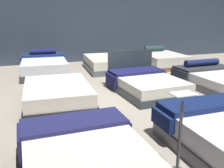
{
  "coord_description": "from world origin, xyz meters",
  "views": [
    {
      "loc": [
        -1.65,
        -5.16,
        1.91
      ],
      "look_at": [
        0.12,
        0.02,
        0.4
      ],
      "focal_mm": 40.19,
      "sensor_mm": 36.0,
      "label": 1
    }
  ],
  "objects_px": {
    "bed_9": "(44,66)",
    "bed_5": "(57,93)",
    "bed_6": "(146,84)",
    "bed_1": "(87,165)",
    "bed_10": "(107,63)",
    "price_sign": "(179,144)",
    "bed_7": "(216,78)",
    "bed_11": "(162,60)"
  },
  "relations": [
    {
      "from": "bed_6",
      "to": "price_sign",
      "type": "xyz_separation_m",
      "value": [
        -1.15,
        -3.22,
        0.18
      ]
    },
    {
      "from": "bed_1",
      "to": "bed_10",
      "type": "xyz_separation_m",
      "value": [
        2.14,
        5.93,
        -0.01
      ]
    },
    {
      "from": "bed_1",
      "to": "bed_5",
      "type": "distance_m",
      "value": 2.97
    },
    {
      "from": "bed_10",
      "to": "bed_11",
      "type": "height_order",
      "value": "bed_11"
    },
    {
      "from": "bed_9",
      "to": "bed_6",
      "type": "bearing_deg",
      "value": -48.73
    },
    {
      "from": "bed_6",
      "to": "bed_7",
      "type": "bearing_deg",
      "value": -6.11
    },
    {
      "from": "bed_10",
      "to": "bed_11",
      "type": "xyz_separation_m",
      "value": [
        2.2,
        -0.07,
        0.02
      ]
    },
    {
      "from": "bed_1",
      "to": "bed_6",
      "type": "relative_size",
      "value": 1.02
    },
    {
      "from": "bed_1",
      "to": "bed_9",
      "type": "relative_size",
      "value": 1.0
    },
    {
      "from": "bed_9",
      "to": "bed_10",
      "type": "xyz_separation_m",
      "value": [
        2.18,
        0.03,
        -0.04
      ]
    },
    {
      "from": "price_sign",
      "to": "bed_6",
      "type": "bearing_deg",
      "value": 70.41
    },
    {
      "from": "price_sign",
      "to": "bed_5",
      "type": "bearing_deg",
      "value": 108.81
    },
    {
      "from": "bed_1",
      "to": "price_sign",
      "type": "xyz_separation_m",
      "value": [
        1.1,
        -0.19,
        0.17
      ]
    },
    {
      "from": "bed_6",
      "to": "price_sign",
      "type": "relative_size",
      "value": 1.98
    },
    {
      "from": "bed_1",
      "to": "price_sign",
      "type": "bearing_deg",
      "value": -11.21
    },
    {
      "from": "bed_5",
      "to": "bed_7",
      "type": "distance_m",
      "value": 4.33
    },
    {
      "from": "bed_5",
      "to": "bed_9",
      "type": "bearing_deg",
      "value": 93.62
    },
    {
      "from": "bed_10",
      "to": "price_sign",
      "type": "relative_size",
      "value": 2.01
    },
    {
      "from": "bed_9",
      "to": "bed_7",
      "type": "bearing_deg",
      "value": -31.45
    },
    {
      "from": "bed_11",
      "to": "bed_1",
      "type": "bearing_deg",
      "value": -125.21
    },
    {
      "from": "bed_10",
      "to": "price_sign",
      "type": "height_order",
      "value": "price_sign"
    },
    {
      "from": "bed_5",
      "to": "bed_6",
      "type": "relative_size",
      "value": 1.01
    },
    {
      "from": "bed_10",
      "to": "bed_5",
      "type": "bearing_deg",
      "value": -122.59
    },
    {
      "from": "bed_7",
      "to": "price_sign",
      "type": "distance_m",
      "value": 4.51
    },
    {
      "from": "bed_5",
      "to": "bed_11",
      "type": "relative_size",
      "value": 1.07
    },
    {
      "from": "bed_1",
      "to": "bed_10",
      "type": "height_order",
      "value": "bed_1"
    },
    {
      "from": "bed_7",
      "to": "price_sign",
      "type": "xyz_separation_m",
      "value": [
        -3.25,
        -3.11,
        0.19
      ]
    },
    {
      "from": "bed_7",
      "to": "bed_10",
      "type": "distance_m",
      "value": 3.73
    },
    {
      "from": "bed_5",
      "to": "bed_10",
      "type": "relative_size",
      "value": 0.99
    },
    {
      "from": "bed_6",
      "to": "bed_9",
      "type": "distance_m",
      "value": 3.67
    },
    {
      "from": "bed_10",
      "to": "price_sign",
      "type": "distance_m",
      "value": 6.21
    },
    {
      "from": "bed_9",
      "to": "bed_10",
      "type": "height_order",
      "value": "bed_9"
    },
    {
      "from": "bed_11",
      "to": "bed_9",
      "type": "bearing_deg",
      "value": -179.16
    },
    {
      "from": "bed_6",
      "to": "bed_11",
      "type": "distance_m",
      "value": 3.52
    },
    {
      "from": "bed_9",
      "to": "bed_5",
      "type": "bearing_deg",
      "value": -86.07
    },
    {
      "from": "bed_7",
      "to": "bed_11",
      "type": "height_order",
      "value": "bed_11"
    },
    {
      "from": "bed_7",
      "to": "bed_10",
      "type": "relative_size",
      "value": 1.03
    },
    {
      "from": "bed_1",
      "to": "bed_11",
      "type": "bearing_deg",
      "value": 52.12
    },
    {
      "from": "bed_6",
      "to": "bed_1",
      "type": "bearing_deg",
      "value": -129.7
    },
    {
      "from": "bed_6",
      "to": "bed_7",
      "type": "relative_size",
      "value": 0.95
    },
    {
      "from": "bed_5",
      "to": "price_sign",
      "type": "distance_m",
      "value": 3.35
    },
    {
      "from": "bed_1",
      "to": "bed_5",
      "type": "bearing_deg",
      "value": 88.25
    }
  ]
}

